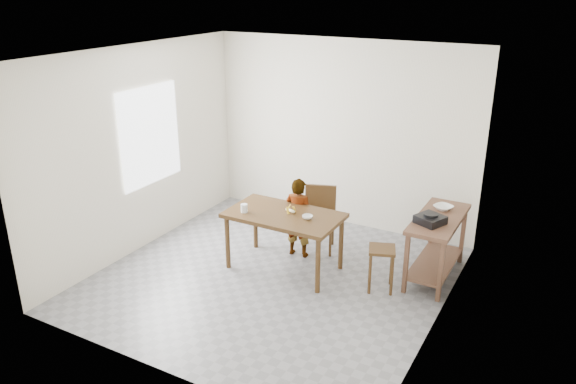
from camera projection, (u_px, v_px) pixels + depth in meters
The scene contains 17 objects.
floor at pixel (272, 279), 6.91m from camera, with size 4.00×4.00×0.04m, color gray.
ceiling at pixel (270, 52), 5.93m from camera, with size 4.00×4.00×0.04m, color white.
wall_back at pixel (342, 134), 8.07m from camera, with size 4.00×0.04×2.70m, color silver.
wall_front at pixel (151, 243), 4.77m from camera, with size 4.00×0.04×2.70m, color silver.
wall_left at pixel (138, 150), 7.33m from camera, with size 0.04×4.00×2.70m, color silver.
wall_right at pixel (448, 207), 5.51m from camera, with size 0.04×4.00×2.70m, color silver.
window_pane at pixel (150, 136), 7.42m from camera, with size 0.02×1.10×1.30m, color white.
dining_table at pixel (284, 241), 7.01m from camera, with size 1.40×0.80×0.75m, color #432B14, non-canonical shape.
prep_counter at pixel (436, 247), 6.80m from camera, with size 0.50×1.20×0.80m, color brown, non-canonical shape.
child at pixel (298, 217), 7.30m from camera, with size 0.39×0.26×1.07m, color silver.
dining_chair at pixel (319, 220), 7.48m from camera, with size 0.42×0.42×0.86m, color #432B14, non-canonical shape.
stool at pixel (381, 269), 6.57m from camera, with size 0.30×0.30×0.54m, color #432B14, non-canonical shape.
glass_tumbler at pixel (244, 208), 6.90m from camera, with size 0.08×0.08×0.11m, color white.
small_bowl at pixel (307, 217), 6.72m from camera, with size 0.13×0.13×0.04m, color white.
banana at pixel (290, 210), 6.90m from camera, with size 0.17×0.12×0.06m, color gold, non-canonical shape.
serving_bowl at pixel (443, 207), 6.86m from camera, with size 0.22×0.22×0.05m, color white.
gas_burner at pixel (430, 220), 6.46m from camera, with size 0.28×0.28×0.09m, color black.
Camera 1 is at (3.10, -5.22, 3.45)m, focal length 35.00 mm.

